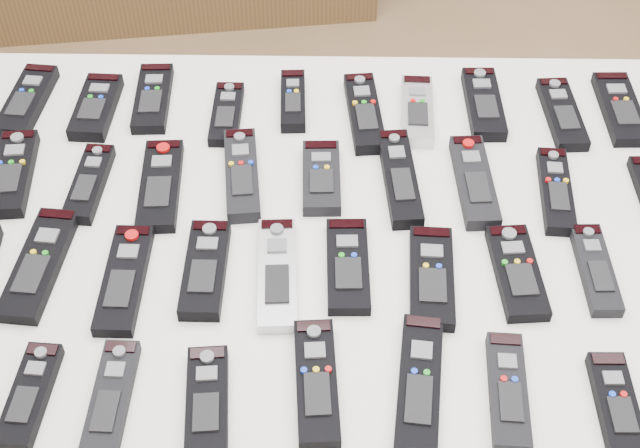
{
  "coord_description": "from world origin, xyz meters",
  "views": [
    {
      "loc": [
        -0.12,
        -0.9,
        1.77
      ],
      "look_at": [
        -0.13,
        0.0,
        0.8
      ],
      "focal_mm": 50.0,
      "sensor_mm": 36.0,
      "label": 1
    }
  ],
  "objects_px": {
    "remote_20": "(39,264)",
    "remote_4": "(293,101)",
    "remote_24": "(348,266)",
    "remote_3": "(227,114)",
    "remote_22": "(205,269)",
    "remote_27": "(596,269)",
    "remote_25": "(432,277)",
    "remote_34": "(419,385)",
    "remote_32": "(207,402)",
    "remote_23": "(277,274)",
    "remote_7": "(484,104)",
    "remote_8": "(562,114)",
    "remote_16": "(474,181)",
    "table": "(320,258)",
    "remote_9": "(620,109)",
    "remote_2": "(153,98)",
    "remote_1": "(96,107)",
    "remote_21": "(124,279)",
    "remote_6": "(417,111)",
    "remote_13": "(242,174)",
    "remote_15": "(400,178)",
    "remote_26": "(517,272)",
    "remote_35": "(508,391)",
    "remote_31": "(111,399)",
    "remote_5": "(364,113)",
    "remote_14": "(321,177)",
    "remote_17": "(556,191)",
    "remote_12": "(160,185)",
    "remote_0": "(27,101)",
    "remote_11": "(89,183)",
    "remote_30": "(30,395)",
    "remote_36": "(617,405)",
    "remote_10": "(13,173)",
    "remote_33": "(316,382)"
  },
  "relations": [
    {
      "from": "remote_15",
      "to": "remote_32",
      "type": "relative_size",
      "value": 1.29
    },
    {
      "from": "remote_27",
      "to": "remote_14",
      "type": "bearing_deg",
      "value": 153.96
    },
    {
      "from": "remote_6",
      "to": "remote_17",
      "type": "xyz_separation_m",
      "value": [
        0.21,
        -0.19,
        -0.0
      ]
    },
    {
      "from": "remote_6",
      "to": "remote_15",
      "type": "distance_m",
      "value": 0.17
    },
    {
      "from": "remote_13",
      "to": "remote_33",
      "type": "relative_size",
      "value": 1.05
    },
    {
      "from": "remote_1",
      "to": "remote_8",
      "type": "height_order",
      "value": "remote_1"
    },
    {
      "from": "remote_10",
      "to": "remote_36",
      "type": "xyz_separation_m",
      "value": [
        0.87,
        -0.41,
        -0.0
      ]
    },
    {
      "from": "remote_9",
      "to": "remote_6",
      "type": "bearing_deg",
      "value": -178.99
    },
    {
      "from": "remote_4",
      "to": "remote_8",
      "type": "xyz_separation_m",
      "value": [
        0.46,
        -0.03,
        -0.0
      ]
    },
    {
      "from": "remote_32",
      "to": "remote_35",
      "type": "height_order",
      "value": "same"
    },
    {
      "from": "remote_26",
      "to": "remote_8",
      "type": "bearing_deg",
      "value": 66.11
    },
    {
      "from": "remote_36",
      "to": "remote_0",
      "type": "bearing_deg",
      "value": 145.93
    },
    {
      "from": "remote_10",
      "to": "remote_32",
      "type": "xyz_separation_m",
      "value": [
        0.35,
        -0.41,
        0.0
      ]
    },
    {
      "from": "remote_1",
      "to": "remote_7",
      "type": "height_order",
      "value": "same"
    },
    {
      "from": "remote_9",
      "to": "remote_26",
      "type": "bearing_deg",
      "value": -122.92
    },
    {
      "from": "remote_2",
      "to": "remote_34",
      "type": "relative_size",
      "value": 0.82
    },
    {
      "from": "remote_20",
      "to": "remote_4",
      "type": "bearing_deg",
      "value": 52.17
    },
    {
      "from": "remote_3",
      "to": "remote_35",
      "type": "bearing_deg",
      "value": -52.54
    },
    {
      "from": "remote_8",
      "to": "remote_1",
      "type": "bearing_deg",
      "value": 176.1
    },
    {
      "from": "remote_2",
      "to": "remote_24",
      "type": "distance_m",
      "value": 0.5
    },
    {
      "from": "table",
      "to": "remote_4",
      "type": "height_order",
      "value": "remote_4"
    },
    {
      "from": "remote_10",
      "to": "remote_16",
      "type": "relative_size",
      "value": 0.95
    },
    {
      "from": "remote_31",
      "to": "remote_25",
      "type": "bearing_deg",
      "value": 27.69
    },
    {
      "from": "remote_24",
      "to": "remote_3",
      "type": "bearing_deg",
      "value": 120.05
    },
    {
      "from": "remote_32",
      "to": "remote_22",
      "type": "bearing_deg",
      "value": 91.76
    },
    {
      "from": "remote_11",
      "to": "remote_22",
      "type": "distance_m",
      "value": 0.27
    },
    {
      "from": "remote_23",
      "to": "remote_14",
      "type": "bearing_deg",
      "value": 70.2
    },
    {
      "from": "remote_32",
      "to": "remote_34",
      "type": "xyz_separation_m",
      "value": [
        0.27,
        0.03,
        -0.0
      ]
    },
    {
      "from": "remote_2",
      "to": "remote_8",
      "type": "height_order",
      "value": "same"
    },
    {
      "from": "remote_6",
      "to": "remote_32",
      "type": "xyz_separation_m",
      "value": [
        -0.3,
        -0.58,
        0.0
      ]
    },
    {
      "from": "remote_13",
      "to": "remote_15",
      "type": "relative_size",
      "value": 0.95
    },
    {
      "from": "remote_7",
      "to": "remote_32",
      "type": "distance_m",
      "value": 0.73
    },
    {
      "from": "remote_27",
      "to": "remote_12",
      "type": "bearing_deg",
      "value": 164.62
    },
    {
      "from": "remote_25",
      "to": "remote_34",
      "type": "xyz_separation_m",
      "value": [
        -0.03,
        -0.18,
        -0.0
      ]
    },
    {
      "from": "remote_7",
      "to": "remote_14",
      "type": "xyz_separation_m",
      "value": [
        -0.28,
        -0.19,
        -0.0
      ]
    },
    {
      "from": "remote_22",
      "to": "remote_27",
      "type": "distance_m",
      "value": 0.56
    },
    {
      "from": "remote_7",
      "to": "remote_26",
      "type": "xyz_separation_m",
      "value": [
        0.01,
        -0.37,
        -0.0
      ]
    },
    {
      "from": "remote_5",
      "to": "remote_13",
      "type": "xyz_separation_m",
      "value": [
        -0.2,
        -0.15,
        0.0
      ]
    },
    {
      "from": "remote_8",
      "to": "remote_20",
      "type": "xyz_separation_m",
      "value": [
        -0.81,
        -0.35,
        0.0
      ]
    },
    {
      "from": "remote_0",
      "to": "remote_17",
      "type": "bearing_deg",
      "value": -7.55
    },
    {
      "from": "remote_15",
      "to": "remote_30",
      "type": "bearing_deg",
      "value": -145.27
    },
    {
      "from": "remote_7",
      "to": "remote_23",
      "type": "xyz_separation_m",
      "value": [
        -0.34,
        -0.38,
        -0.0
      ]
    },
    {
      "from": "remote_4",
      "to": "remote_21",
      "type": "relative_size",
      "value": 0.77
    },
    {
      "from": "remote_8",
      "to": "remote_16",
      "type": "relative_size",
      "value": 0.9
    },
    {
      "from": "table",
      "to": "remote_9",
      "type": "bearing_deg",
      "value": 29.41
    },
    {
      "from": "table",
      "to": "remote_26",
      "type": "distance_m",
      "value": 0.3
    },
    {
      "from": "remote_20",
      "to": "remote_35",
      "type": "distance_m",
      "value": 0.68
    },
    {
      "from": "remote_5",
      "to": "remote_20",
      "type": "relative_size",
      "value": 0.93
    },
    {
      "from": "remote_32",
      "to": "remote_23",
      "type": "bearing_deg",
      "value": 65.07
    },
    {
      "from": "remote_17",
      "to": "remote_26",
      "type": "bearing_deg",
      "value": -112.58
    }
  ]
}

